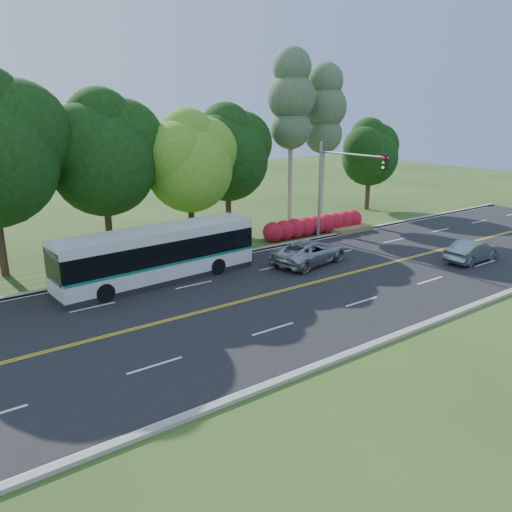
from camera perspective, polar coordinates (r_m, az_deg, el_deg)
ground at (r=27.84m, az=7.37°, el=-2.86°), size 120.00×120.00×0.00m
road at (r=27.83m, az=7.37°, el=-2.84°), size 60.00×14.00×0.02m
curb_north at (r=33.14m, az=-1.05°, el=0.53°), size 60.00×0.30×0.15m
curb_south at (r=23.48m, az=19.39°, el=-7.20°), size 60.00×0.30×0.15m
grass_verge at (r=34.63m, az=-2.79°, el=1.16°), size 60.00×4.00×0.10m
lane_markings at (r=27.77m, az=7.23°, el=-2.86°), size 57.60×13.82×0.00m
tree_row at (r=33.90m, az=-13.42°, el=11.89°), size 44.70×9.10×13.84m
bougainvillea_hedge at (r=38.11m, az=7.01°, el=3.49°), size 9.50×2.25×1.50m
traffic_signal at (r=35.01m, az=9.47°, el=8.84°), size 0.42×6.10×7.00m
transit_bus at (r=27.69m, az=-11.15°, el=0.07°), size 11.40×3.22×2.95m
sedan at (r=33.75m, az=23.51°, el=0.54°), size 4.14×1.51×1.35m
suv at (r=30.71m, az=6.13°, el=0.48°), size 5.62×3.35×1.46m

